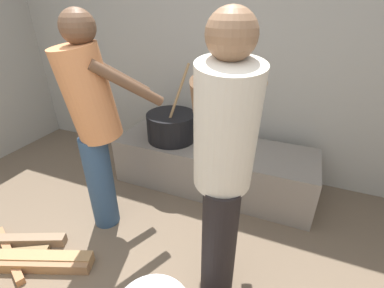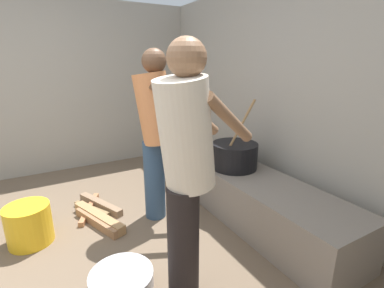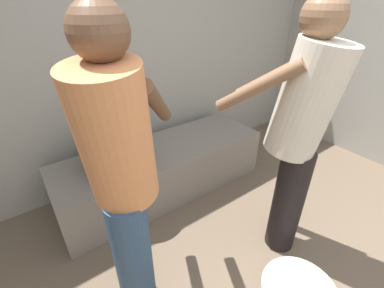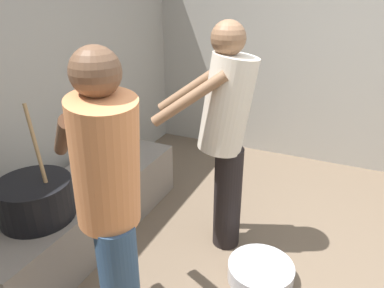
{
  "view_description": "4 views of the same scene",
  "coord_description": "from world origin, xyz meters",
  "px_view_note": "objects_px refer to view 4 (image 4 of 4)",
  "views": [
    {
      "loc": [
        0.82,
        -0.2,
        1.64
      ],
      "look_at": [
        0.15,
        1.42,
        0.71
      ],
      "focal_mm": 25.45,
      "sensor_mm": 36.0,
      "label": 1
    },
    {
      "loc": [
        1.88,
        0.2,
        1.51
      ],
      "look_at": [
        -0.07,
        1.3,
        0.83
      ],
      "focal_mm": 26.3,
      "sensor_mm": 36.0,
      "label": 2
    },
    {
      "loc": [
        -0.76,
        0.2,
        1.6
      ],
      "look_at": [
        -0.17,
        1.03,
        1.02
      ],
      "focal_mm": 24.2,
      "sensor_mm": 36.0,
      "label": 3
    },
    {
      "loc": [
        -1.62,
        0.2,
        1.82
      ],
      "look_at": [
        0.51,
        1.16,
        0.78
      ],
      "focal_mm": 34.02,
      "sensor_mm": 36.0,
      "label": 4
    }
  ],
  "objects_px": {
    "cook_in_cream_shirt": "(226,129)",
    "metal_mixing_bowl": "(261,272)",
    "cook_in_orange_shirt": "(109,196)",
    "cooking_pot_main": "(36,199)"
  },
  "relations": [
    {
      "from": "cook_in_cream_shirt",
      "to": "metal_mixing_bowl",
      "type": "bearing_deg",
      "value": -124.61
    },
    {
      "from": "cook_in_orange_shirt",
      "to": "cook_in_cream_shirt",
      "type": "bearing_deg",
      "value": -12.35
    },
    {
      "from": "cook_in_cream_shirt",
      "to": "cook_in_orange_shirt",
      "type": "relative_size",
      "value": 1.01
    },
    {
      "from": "cooking_pot_main",
      "to": "cook_in_orange_shirt",
      "type": "distance_m",
      "value": 0.85
    },
    {
      "from": "cooking_pot_main",
      "to": "cook_in_orange_shirt",
      "type": "bearing_deg",
      "value": -105.74
    },
    {
      "from": "cooking_pot_main",
      "to": "cook_in_cream_shirt",
      "type": "bearing_deg",
      "value": -51.2
    },
    {
      "from": "cook_in_cream_shirt",
      "to": "metal_mixing_bowl",
      "type": "relative_size",
      "value": 3.72
    },
    {
      "from": "cook_in_orange_shirt",
      "to": "metal_mixing_bowl",
      "type": "bearing_deg",
      "value": -38.67
    },
    {
      "from": "cook_in_cream_shirt",
      "to": "cook_in_orange_shirt",
      "type": "xyz_separation_m",
      "value": [
        -0.99,
        0.22,
        -0.01
      ]
    },
    {
      "from": "cook_in_orange_shirt",
      "to": "metal_mixing_bowl",
      "type": "distance_m",
      "value": 1.28
    }
  ]
}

